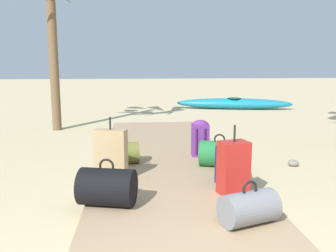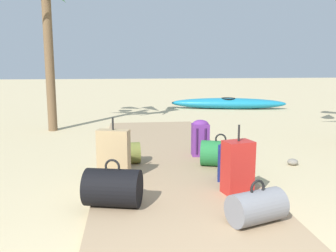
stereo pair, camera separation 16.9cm
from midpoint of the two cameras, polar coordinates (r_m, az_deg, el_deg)
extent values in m
plane|color=#CCB789|center=(4.89, 1.40, -8.58)|extent=(60.00, 60.00, 0.00)
cube|color=tan|center=(5.55, 0.58, -5.85)|extent=(2.01, 7.08, 0.08)
cylinder|color=#237538|center=(5.23, 9.10, -4.43)|extent=(0.64, 0.52, 0.37)
torus|color=black|center=(5.18, 9.16, -2.14)|extent=(0.16, 0.07, 0.16)
cube|color=#6B2D84|center=(5.77, 6.00, -2.24)|extent=(0.28, 0.24, 0.52)
ellipsoid|color=#6B2D84|center=(5.72, 6.04, 0.29)|extent=(0.27, 0.23, 0.14)
cylinder|color=#351642|center=(5.65, 5.46, -2.49)|extent=(0.04, 0.04, 0.41)
cylinder|color=#351642|center=(5.67, 6.82, -2.48)|extent=(0.04, 0.04, 0.41)
cube|color=navy|center=(4.64, 10.43, -5.97)|extent=(0.35, 0.32, 0.43)
ellipsoid|color=navy|center=(4.59, 10.51, -3.41)|extent=(0.34, 0.30, 0.15)
cylinder|color=black|center=(4.52, 9.50, -6.39)|extent=(0.04, 0.04, 0.34)
cylinder|color=black|center=(4.52, 11.42, -6.44)|extent=(0.04, 0.04, 0.34)
cylinder|color=olive|center=(5.36, -6.55, -4.30)|extent=(0.54, 0.35, 0.32)
torus|color=black|center=(5.32, -6.59, -2.34)|extent=(0.17, 0.04, 0.16)
cylinder|color=slate|center=(3.50, 14.21, -12.60)|extent=(0.60, 0.47, 0.31)
torus|color=black|center=(3.43, 14.34, -9.73)|extent=(0.16, 0.08, 0.16)
cylinder|color=black|center=(3.84, -8.42, -9.63)|extent=(0.65, 0.52, 0.40)
torus|color=black|center=(3.77, -8.51, -6.37)|extent=(0.17, 0.06, 0.16)
cube|color=red|center=(4.17, 11.56, -6.57)|extent=(0.37, 0.30, 0.61)
cylinder|color=black|center=(4.07, 11.76, -1.17)|extent=(0.02, 0.02, 0.19)
cube|color=tan|center=(4.63, -8.05, -4.52)|extent=(0.44, 0.27, 0.65)
cylinder|color=black|center=(4.54, -8.18, 0.43)|extent=(0.02, 0.02, 0.16)
cylinder|color=brown|center=(8.66, -17.31, 11.38)|extent=(0.20, 0.26, 3.65)
ellipsoid|color=teal|center=(12.35, 10.89, 3.53)|extent=(3.94, 1.40, 0.36)
torus|color=black|center=(12.33, 10.92, 4.28)|extent=(0.58, 0.58, 0.05)
ellipsoid|color=gray|center=(5.85, 20.16, -5.56)|extent=(0.18, 0.17, 0.10)
camera|label=1|loc=(0.08, 90.84, -0.15)|focal=38.17mm
camera|label=2|loc=(0.08, -89.16, 0.15)|focal=38.17mm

